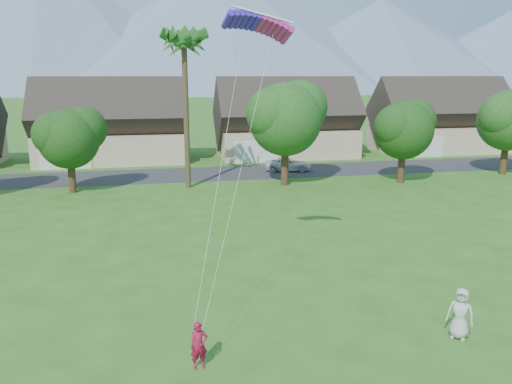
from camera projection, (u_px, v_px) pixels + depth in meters
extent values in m
cube|color=#2D2D30|center=(206.00, 174.00, 46.49)|extent=(90.00, 7.00, 0.01)
imported|color=#A21232|center=(199.00, 346.00, 15.55)|extent=(0.63, 0.47, 1.55)
imported|color=beige|center=(460.00, 313.00, 17.33)|extent=(1.06, 1.03, 1.84)
imported|color=silver|center=(288.00, 165.00, 47.84)|extent=(4.71, 2.87, 1.22)
cone|color=slate|center=(47.00, 20.00, 243.94)|extent=(190.00, 190.00, 70.00)
cone|color=slate|center=(220.00, 32.00, 260.87)|extent=(240.00, 240.00, 62.00)
cone|color=slate|center=(380.00, 45.00, 279.19)|extent=(200.00, 200.00, 50.00)
cone|color=slate|center=(506.00, 51.00, 294.83)|extent=(180.00, 180.00, 45.00)
cube|color=beige|center=(113.00, 147.00, 53.05)|extent=(15.00, 8.00, 3.00)
cube|color=#382D28|center=(111.00, 116.00, 52.30)|extent=(15.75, 8.15, 8.15)
cube|color=silver|center=(66.00, 158.00, 48.48)|extent=(4.80, 0.12, 2.20)
cube|color=beige|center=(286.00, 143.00, 56.63)|extent=(15.00, 8.00, 3.00)
cube|color=#382D28|center=(287.00, 113.00, 55.88)|extent=(15.75, 8.15, 8.15)
cube|color=silver|center=(257.00, 152.00, 52.05)|extent=(4.80, 0.12, 2.20)
cube|color=beige|center=(438.00, 139.00, 60.21)|extent=(15.00, 8.00, 3.00)
cube|color=#382D28|center=(441.00, 111.00, 59.45)|extent=(15.75, 8.15, 8.15)
cube|color=silver|center=(424.00, 147.00, 55.63)|extent=(4.80, 0.12, 2.20)
cylinder|color=#47301C|center=(72.00, 179.00, 38.92)|extent=(0.56, 0.56, 2.18)
sphere|color=#214916|center=(69.00, 139.00, 38.21)|extent=(4.62, 4.62, 4.62)
cylinder|color=#47301C|center=(285.00, 168.00, 41.57)|extent=(0.62, 0.62, 2.82)
sphere|color=#214916|center=(285.00, 119.00, 40.65)|extent=(5.98, 5.98, 5.98)
cylinder|color=#47301C|center=(401.00, 169.00, 42.56)|extent=(0.58, 0.58, 2.30)
sphere|color=#214916|center=(404.00, 130.00, 41.80)|extent=(4.90, 4.90, 4.90)
cylinder|color=#47301C|center=(504.00, 161.00, 46.03)|extent=(0.60, 0.60, 2.56)
sphere|color=#214916|center=(508.00, 121.00, 45.19)|extent=(5.44, 5.44, 5.44)
cylinder|color=#4C3D26|center=(186.00, 114.00, 39.49)|extent=(0.44, 0.44, 12.00)
sphere|color=#286021|center=(184.00, 30.00, 38.05)|extent=(3.00, 3.00, 3.00)
cube|color=#3E1BCA|center=(242.00, 22.00, 19.48)|extent=(1.41, 1.09, 0.50)
cube|color=#BC2384|center=(275.00, 23.00, 19.74)|extent=(1.41, 1.09, 0.50)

